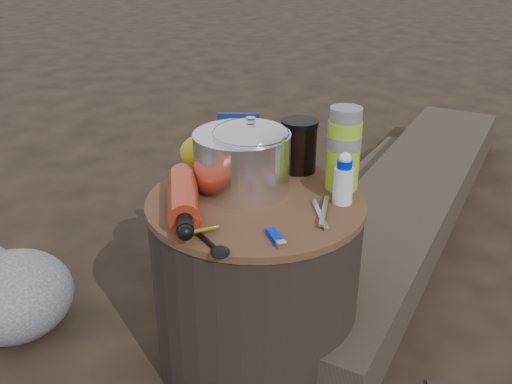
{
  "coord_description": "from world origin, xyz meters",
  "views": [
    {
      "loc": [
        -0.08,
        -1.13,
        1.02
      ],
      "look_at": [
        0.0,
        0.0,
        0.48
      ],
      "focal_mm": 38.61,
      "sensor_mm": 36.0,
      "label": 1
    }
  ],
  "objects": [
    {
      "name": "thermos",
      "position": [
        0.21,
        0.05,
        0.56
      ],
      "size": [
        0.08,
        0.08,
        0.2
      ],
      "primitive_type": "cylinder",
      "color": "#86BE21",
      "rests_on": "stump"
    },
    {
      "name": "stuff_sack",
      "position": [
        -0.11,
        0.18,
        0.51
      ],
      "size": [
        0.14,
        0.11,
        0.09
      ],
      "primitive_type": "ellipsoid",
      "color": "#B9A014",
      "rests_on": "stump"
    },
    {
      "name": "log_small",
      "position": [
        0.5,
        0.81,
        0.05
      ],
      "size": [
        0.87,
        1.13,
        0.1
      ],
      "primitive_type": "cube",
      "rotation": [
        0.0,
        0.0,
        -0.6
      ],
      "color": "#342B22",
      "rests_on": "ground"
    },
    {
      "name": "log_main",
      "position": [
        0.62,
        0.68,
        0.09
      ],
      "size": [
        1.4,
        1.91,
        0.17
      ],
      "primitive_type": "cube",
      "rotation": [
        0.0,
        0.0,
        -0.57
      ],
      "color": "#342B22",
      "rests_on": "ground"
    },
    {
      "name": "lighter",
      "position": [
        0.02,
        -0.18,
        0.47
      ],
      "size": [
        0.04,
        0.07,
        0.01
      ],
      "primitive_type": "cube",
      "rotation": [
        0.0,
        0.0,
        0.26
      ],
      "color": "#001BC2",
      "rests_on": "stump"
    },
    {
      "name": "foil_windscreen",
      "position": [
        -0.03,
        0.06,
        0.53
      ],
      "size": [
        0.23,
        0.23,
        0.14
      ],
      "primitive_type": "cylinder",
      "color": "white",
      "rests_on": "stump"
    },
    {
      "name": "travel_mug",
      "position": [
        0.12,
        0.16,
        0.53
      ],
      "size": [
        0.09,
        0.09,
        0.13
      ],
      "primitive_type": "cylinder",
      "color": "black",
      "rests_on": "stump"
    },
    {
      "name": "spork",
      "position": [
        -0.12,
        -0.18,
        0.47
      ],
      "size": [
        0.1,
        0.14,
        0.01
      ],
      "primitive_type": null,
      "rotation": [
        0.0,
        0.0,
        0.51
      ],
      "color": "black",
      "rests_on": "stump"
    },
    {
      "name": "camping_pot",
      "position": [
        -0.01,
        0.04,
        0.55
      ],
      "size": [
        0.17,
        0.17,
        0.17
      ],
      "primitive_type": "cylinder",
      "color": "silver",
      "rests_on": "stump"
    },
    {
      "name": "fuel_bottle",
      "position": [
        -0.16,
        -0.05,
        0.5
      ],
      "size": [
        0.09,
        0.29,
        0.07
      ],
      "primitive_type": null,
      "rotation": [
        0.0,
        0.0,
        0.07
      ],
      "color": "#B12E19",
      "rests_on": "stump"
    },
    {
      "name": "food_pouch",
      "position": [
        -0.03,
        0.21,
        0.53
      ],
      "size": [
        0.11,
        0.04,
        0.14
      ],
      "primitive_type": "cube",
      "rotation": [
        0.0,
        0.0,
        -0.13
      ],
      "color": "navy",
      "rests_on": "stump"
    },
    {
      "name": "pot_grabber",
      "position": [
        0.13,
        -0.09,
        0.47
      ],
      "size": [
        0.05,
        0.14,
        0.01
      ],
      "primitive_type": null,
      "rotation": [
        0.0,
        0.0,
        -0.12
      ],
      "color": "silver",
      "rests_on": "stump"
    },
    {
      "name": "ground",
      "position": [
        0.0,
        0.0,
        0.0
      ],
      "size": [
        60.0,
        60.0,
        0.0
      ],
      "primitive_type": "plane",
      "color": "black",
      "rests_on": "ground"
    },
    {
      "name": "stump",
      "position": [
        0.0,
        0.0,
        0.23
      ],
      "size": [
        0.5,
        0.5,
        0.46
      ],
      "primitive_type": "cylinder",
      "color": "black",
      "rests_on": "ground"
    },
    {
      "name": "squeeze_bottle",
      "position": [
        0.19,
        -0.03,
        0.52
      ],
      "size": [
        0.05,
        0.05,
        0.11
      ],
      "primitive_type": "cylinder",
      "color": "silver",
      "rests_on": "stump"
    }
  ]
}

